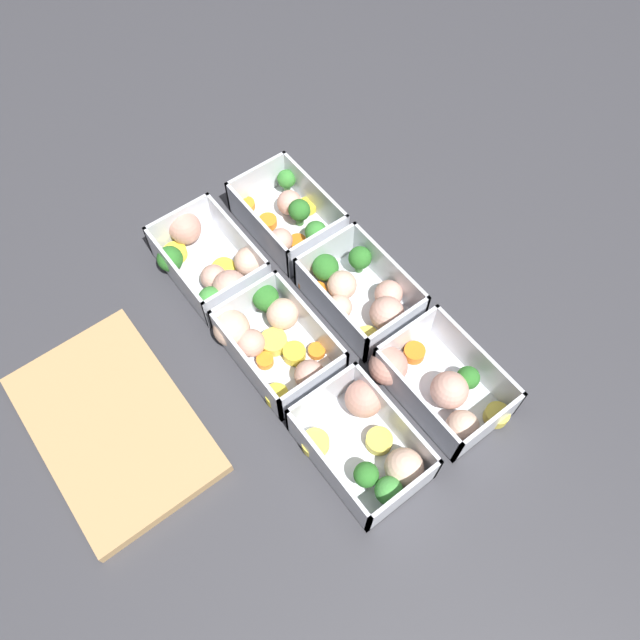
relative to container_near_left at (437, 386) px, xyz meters
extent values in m
plane|color=#38383D|center=(0.17, 0.06, -0.03)|extent=(4.00, 4.00, 0.00)
cube|color=silver|center=(0.00, -0.01, -0.02)|extent=(0.16, 0.11, 0.00)
cube|color=silver|center=(0.00, -0.06, 0.01)|extent=(0.16, 0.01, 0.06)
cube|color=silver|center=(0.00, 0.04, 0.01)|extent=(0.16, 0.00, 0.06)
cube|color=silver|center=(-0.08, -0.01, 0.01)|extent=(0.01, 0.11, 0.06)
cube|color=silver|center=(0.08, -0.01, 0.01)|extent=(0.01, 0.11, 0.06)
sphere|color=beige|center=(-0.06, 0.01, 0.00)|extent=(0.06, 0.06, 0.04)
sphere|color=#D19E8C|center=(-0.01, -0.01, 0.00)|extent=(0.05, 0.05, 0.05)
cylinder|color=#407A37|center=(-0.02, -0.04, -0.01)|extent=(0.01, 0.01, 0.02)
sphere|color=#2D7228|center=(-0.02, -0.04, 0.01)|extent=(0.03, 0.03, 0.03)
cylinder|color=orange|center=(0.06, -0.01, -0.01)|extent=(0.04, 0.04, 0.02)
sphere|color=tan|center=(0.06, 0.03, 0.00)|extent=(0.06, 0.06, 0.05)
cylinder|color=#DBC647|center=(-0.07, -0.04, -0.01)|extent=(0.04, 0.04, 0.02)
cube|color=silver|center=(0.17, -0.01, -0.02)|extent=(0.16, 0.11, 0.00)
cube|color=silver|center=(0.17, -0.06, 0.01)|extent=(0.16, 0.01, 0.06)
cube|color=silver|center=(0.17, 0.04, 0.01)|extent=(0.16, 0.00, 0.06)
cube|color=silver|center=(0.09, -0.01, 0.01)|extent=(0.01, 0.11, 0.06)
cube|color=silver|center=(0.25, -0.01, 0.01)|extent=(0.01, 0.11, 0.06)
cylinder|color=#DBC647|center=(0.11, 0.02, -0.01)|extent=(0.05, 0.05, 0.02)
cylinder|color=#407A37|center=(0.21, -0.04, -0.01)|extent=(0.01, 0.01, 0.02)
sphere|color=#2D7228|center=(0.21, -0.04, 0.01)|extent=(0.03, 0.03, 0.03)
cylinder|color=#407A37|center=(0.23, 0.00, -0.02)|extent=(0.01, 0.01, 0.01)
sphere|color=#2D7228|center=(0.23, 0.00, 0.01)|extent=(0.04, 0.04, 0.04)
sphere|color=beige|center=(0.17, 0.03, 0.00)|extent=(0.05, 0.05, 0.04)
sphere|color=#D19E8C|center=(0.14, -0.04, 0.00)|extent=(0.05, 0.05, 0.04)
cylinder|color=orange|center=(0.22, 0.03, -0.01)|extent=(0.04, 0.04, 0.01)
cylinder|color=orange|center=(0.10, -0.01, -0.02)|extent=(0.03, 0.03, 0.01)
sphere|color=beige|center=(0.20, 0.00, 0.00)|extent=(0.06, 0.06, 0.04)
cylinder|color=orange|center=(0.24, 0.03, -0.02)|extent=(0.03, 0.03, 0.01)
sphere|color=#D19E8C|center=(0.12, -0.02, 0.00)|extent=(0.07, 0.07, 0.05)
cube|color=silver|center=(0.34, -0.01, -0.02)|extent=(0.16, 0.11, 0.00)
cube|color=silver|center=(0.34, -0.06, 0.01)|extent=(0.16, 0.01, 0.06)
cube|color=silver|center=(0.34, 0.04, 0.01)|extent=(0.16, 0.00, 0.06)
cube|color=silver|center=(0.27, -0.01, 0.01)|extent=(0.01, 0.11, 0.06)
cube|color=silver|center=(0.42, -0.01, 0.01)|extent=(0.01, 0.11, 0.06)
cylinder|color=yellow|center=(0.27, 0.02, -0.01)|extent=(0.04, 0.04, 0.02)
sphere|color=#D19E8C|center=(0.31, 0.02, 0.00)|extent=(0.05, 0.05, 0.04)
sphere|color=#D19E8C|center=(0.36, -0.03, 0.00)|extent=(0.05, 0.05, 0.04)
cylinder|color=orange|center=(0.31, 0.00, -0.02)|extent=(0.04, 0.04, 0.01)
cylinder|color=orange|center=(0.36, 0.01, -0.02)|extent=(0.03, 0.03, 0.01)
cylinder|color=#49883F|center=(0.40, -0.05, -0.01)|extent=(0.01, 0.01, 0.01)
sphere|color=#388433|center=(0.40, -0.05, 0.00)|extent=(0.03, 0.03, 0.03)
cylinder|color=#407A37|center=(0.34, -0.03, -0.01)|extent=(0.01, 0.01, 0.02)
sphere|color=#2D7228|center=(0.34, -0.03, 0.01)|extent=(0.03, 0.03, 0.03)
cylinder|color=#49883F|center=(0.29, -0.02, -0.01)|extent=(0.01, 0.01, 0.02)
sphere|color=#388433|center=(0.29, -0.02, 0.01)|extent=(0.03, 0.03, 0.03)
cylinder|color=yellow|center=(0.35, -0.05, -0.02)|extent=(0.03, 0.03, 0.01)
cylinder|color=orange|center=(0.41, 0.02, -0.02)|extent=(0.04, 0.04, 0.01)
cube|color=silver|center=(0.00, 0.13, -0.02)|extent=(0.16, 0.11, 0.00)
cube|color=silver|center=(0.00, 0.08, 0.01)|extent=(0.16, 0.00, 0.06)
cube|color=silver|center=(0.00, 0.18, 0.01)|extent=(0.16, 0.01, 0.06)
cube|color=silver|center=(-0.08, 0.13, 0.01)|extent=(0.01, 0.11, 0.06)
cube|color=silver|center=(0.08, 0.13, 0.01)|extent=(0.01, 0.11, 0.06)
cylinder|color=#407A37|center=(-0.04, 0.15, -0.01)|extent=(0.01, 0.01, 0.02)
sphere|color=#2D7228|center=(-0.04, 0.15, 0.01)|extent=(0.03, 0.03, 0.03)
cylinder|color=#519448|center=(-0.07, 0.14, -0.01)|extent=(0.01, 0.01, 0.02)
sphere|color=#42933D|center=(-0.07, 0.14, 0.01)|extent=(0.03, 0.03, 0.03)
cylinder|color=#DBC647|center=(-0.01, 0.10, -0.01)|extent=(0.05, 0.05, 0.02)
sphere|color=beige|center=(-0.06, 0.10, 0.00)|extent=(0.06, 0.06, 0.05)
cylinder|color=#DBC647|center=(0.04, 0.17, -0.01)|extent=(0.05, 0.05, 0.02)
sphere|color=tan|center=(0.04, 0.09, 0.00)|extent=(0.06, 0.06, 0.05)
cube|color=silver|center=(0.17, 0.13, -0.02)|extent=(0.16, 0.11, 0.00)
cube|color=silver|center=(0.17, 0.08, 0.01)|extent=(0.16, 0.00, 0.06)
cube|color=silver|center=(0.17, 0.18, 0.01)|extent=(0.16, 0.01, 0.06)
cube|color=silver|center=(0.09, 0.13, 0.01)|extent=(0.01, 0.11, 0.06)
cube|color=silver|center=(0.25, 0.13, 0.01)|extent=(0.01, 0.11, 0.06)
sphere|color=beige|center=(0.21, 0.10, 0.00)|extent=(0.06, 0.06, 0.04)
sphere|color=#D19E8C|center=(0.11, 0.12, 0.00)|extent=(0.06, 0.06, 0.04)
cylinder|color=yellow|center=(0.15, 0.11, -0.01)|extent=(0.04, 0.04, 0.02)
cylinder|color=#407A37|center=(0.24, 0.10, -0.01)|extent=(0.01, 0.01, 0.02)
sphere|color=#2D7228|center=(0.24, 0.10, 0.01)|extent=(0.04, 0.04, 0.04)
cylinder|color=yellow|center=(0.12, 0.17, -0.01)|extent=(0.04, 0.04, 0.02)
cylinder|color=#DBC647|center=(0.19, 0.13, -0.01)|extent=(0.05, 0.05, 0.02)
sphere|color=beige|center=(0.23, 0.16, 0.00)|extent=(0.05, 0.05, 0.05)
cylinder|color=orange|center=(0.18, 0.15, -0.02)|extent=(0.03, 0.03, 0.01)
sphere|color=#D19E8C|center=(0.20, 0.15, 0.00)|extent=(0.04, 0.04, 0.04)
cylinder|color=orange|center=(0.14, 0.09, -0.02)|extent=(0.03, 0.03, 0.01)
cube|color=silver|center=(0.34, 0.13, -0.02)|extent=(0.16, 0.11, 0.00)
cube|color=silver|center=(0.34, 0.08, 0.01)|extent=(0.16, 0.00, 0.06)
cube|color=silver|center=(0.34, 0.18, 0.01)|extent=(0.16, 0.01, 0.06)
cube|color=silver|center=(0.27, 0.13, 0.01)|extent=(0.01, 0.11, 0.06)
cube|color=silver|center=(0.42, 0.13, 0.01)|extent=(0.01, 0.11, 0.06)
cylinder|color=yellow|center=(0.33, 0.11, -0.02)|extent=(0.04, 0.04, 0.01)
sphere|color=#D19E8C|center=(0.29, 0.13, 0.00)|extent=(0.07, 0.07, 0.05)
cylinder|color=#519448|center=(0.28, 0.16, -0.01)|extent=(0.01, 0.01, 0.02)
sphere|color=#42933D|center=(0.28, 0.16, 0.01)|extent=(0.03, 0.03, 0.03)
cylinder|color=yellow|center=(0.40, 0.16, -0.02)|extent=(0.05, 0.05, 0.01)
sphere|color=tan|center=(0.42, 0.13, 0.00)|extent=(0.07, 0.07, 0.05)
cylinder|color=#407A37|center=(0.38, 0.17, -0.02)|extent=(0.01, 0.01, 0.01)
sphere|color=#2D7228|center=(0.38, 0.17, 0.00)|extent=(0.04, 0.04, 0.04)
sphere|color=beige|center=(0.31, 0.08, 0.00)|extent=(0.06, 0.06, 0.04)
sphere|color=#D19E8C|center=(0.32, 0.14, 0.00)|extent=(0.05, 0.05, 0.04)
cube|color=tan|center=(0.21, 0.36, -0.02)|extent=(0.28, 0.18, 0.02)
camera|label=1|loc=(-0.17, 0.32, 0.74)|focal=35.00mm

